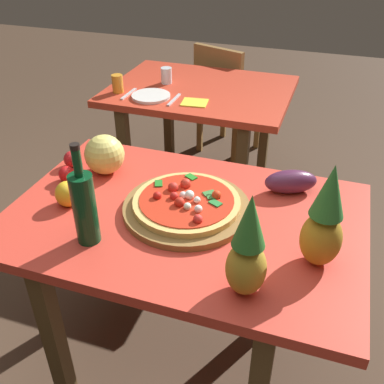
# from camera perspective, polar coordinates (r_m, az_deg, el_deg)

# --- Properties ---
(ground_plane) EXTENTS (10.00, 10.00, 0.00)m
(ground_plane) POSITION_cam_1_polar(r_m,az_deg,el_deg) (2.11, -0.78, -19.72)
(ground_plane) COLOR #4C3828
(display_table) EXTENTS (1.25, 0.84, 0.76)m
(display_table) POSITION_cam_1_polar(r_m,az_deg,el_deg) (1.63, -0.96, -5.59)
(display_table) COLOR #4F3B20
(display_table) RESTS_ON ground_plane
(background_table) EXTENTS (1.07, 0.81, 0.76)m
(background_table) POSITION_cam_1_polar(r_m,az_deg,el_deg) (2.75, 1.07, 11.18)
(background_table) COLOR #4F3B20
(background_table) RESTS_ON ground_plane
(dining_chair) EXTENTS (0.51, 0.51, 0.85)m
(dining_chair) POSITION_cam_1_polar(r_m,az_deg,el_deg) (3.39, 4.28, 12.39)
(dining_chair) COLOR olive
(dining_chair) RESTS_ON ground_plane
(pizza_board) EXTENTS (0.46, 0.46, 0.02)m
(pizza_board) POSITION_cam_1_polar(r_m,az_deg,el_deg) (1.58, -0.58, -2.07)
(pizza_board) COLOR olive
(pizza_board) RESTS_ON display_table
(pizza) EXTENTS (0.38, 0.38, 0.06)m
(pizza) POSITION_cam_1_polar(r_m,az_deg,el_deg) (1.57, -0.60, -1.24)
(pizza) COLOR #DFB35D
(pizza) RESTS_ON pizza_board
(wine_bottle) EXTENTS (0.08, 0.08, 0.35)m
(wine_bottle) POSITION_cam_1_polar(r_m,az_deg,el_deg) (1.42, -13.68, -1.84)
(wine_bottle) COLOR #0C3A1C
(wine_bottle) RESTS_ON display_table
(pineapple_left) EXTENTS (0.12, 0.12, 0.34)m
(pineapple_left) POSITION_cam_1_polar(r_m,az_deg,el_deg) (1.34, 16.65, -3.68)
(pineapple_left) COLOR #AE8022
(pineapple_left) RESTS_ON display_table
(pineapple_right) EXTENTS (0.11, 0.11, 0.33)m
(pineapple_right) POSITION_cam_1_polar(r_m,az_deg,el_deg) (1.20, 7.15, -7.58)
(pineapple_right) COLOR #B4912C
(pineapple_right) RESTS_ON display_table
(melon) EXTENTS (0.16, 0.16, 0.16)m
(melon) POSITION_cam_1_polar(r_m,az_deg,el_deg) (1.82, -11.19, 4.76)
(melon) COLOR #DED267
(melon) RESTS_ON display_table
(bell_pepper) EXTENTS (0.09, 0.09, 0.10)m
(bell_pepper) POSITION_cam_1_polar(r_m,az_deg,el_deg) (1.66, -15.75, -0.24)
(bell_pepper) COLOR yellow
(bell_pepper) RESTS_ON display_table
(eggplant) EXTENTS (0.22, 0.16, 0.09)m
(eggplant) POSITION_cam_1_polar(r_m,az_deg,el_deg) (1.71, 12.59, 1.32)
(eggplant) COLOR #4F2342
(eggplant) RESTS_ON display_table
(tomato_beside_pepper) EXTENTS (0.07, 0.07, 0.07)m
(tomato_beside_pepper) POSITION_cam_1_polar(r_m,az_deg,el_deg) (1.91, -15.20, 4.11)
(tomato_beside_pepper) COLOR red
(tomato_beside_pepper) RESTS_ON display_table
(tomato_at_corner) EXTENTS (0.06, 0.06, 0.06)m
(tomato_at_corner) POSITION_cam_1_polar(r_m,az_deg,el_deg) (1.82, -15.87, 2.28)
(tomato_at_corner) COLOR red
(tomato_at_corner) RESTS_ON display_table
(drinking_glass_juice) EXTENTS (0.06, 0.06, 0.10)m
(drinking_glass_juice) POSITION_cam_1_polar(r_m,az_deg,el_deg) (2.66, -9.56, 13.59)
(drinking_glass_juice) COLOR orange
(drinking_glass_juice) RESTS_ON background_table
(drinking_glass_water) EXTENTS (0.07, 0.07, 0.09)m
(drinking_glass_water) POSITION_cam_1_polar(r_m,az_deg,el_deg) (2.78, -3.32, 14.74)
(drinking_glass_water) COLOR silver
(drinking_glass_water) RESTS_ON background_table
(dinner_plate) EXTENTS (0.22, 0.22, 0.02)m
(dinner_plate) POSITION_cam_1_polar(r_m,az_deg,el_deg) (2.58, -5.31, 12.20)
(dinner_plate) COLOR white
(dinner_plate) RESTS_ON background_table
(fork_utensil) EXTENTS (0.02, 0.18, 0.01)m
(fork_utensil) POSITION_cam_1_polar(r_m,az_deg,el_deg) (2.64, -8.16, 12.40)
(fork_utensil) COLOR silver
(fork_utensil) RESTS_ON background_table
(knife_utensil) EXTENTS (0.02, 0.18, 0.01)m
(knife_utensil) POSITION_cam_1_polar(r_m,az_deg,el_deg) (2.53, -2.32, 11.79)
(knife_utensil) COLOR silver
(knife_utensil) RESTS_ON background_table
(napkin_folded) EXTENTS (0.15, 0.14, 0.01)m
(napkin_folded) POSITION_cam_1_polar(r_m,az_deg,el_deg) (2.49, 0.34, 11.45)
(napkin_folded) COLOR yellow
(napkin_folded) RESTS_ON background_table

